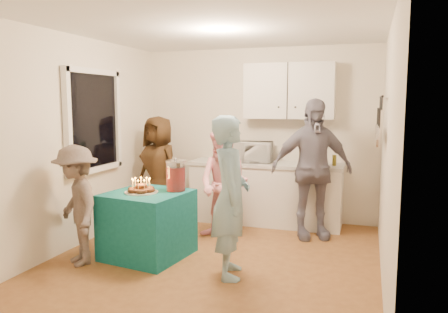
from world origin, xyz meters
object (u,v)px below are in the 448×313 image
(counter, at_px, (265,194))
(punch_jar, at_px, (176,176))
(microwave, at_px, (254,152))
(woman_back_right, at_px, (312,169))
(party_table, at_px, (148,224))
(man_birthday, at_px, (230,197))
(child_near_left, at_px, (77,205))
(woman_back_left, at_px, (159,169))
(woman_back_center, at_px, (224,185))

(counter, distance_m, punch_jar, 1.85)
(microwave, relative_size, woman_back_right, 0.29)
(counter, xyz_separation_m, party_table, (-0.98, -1.82, -0.05))
(punch_jar, height_order, man_birthday, man_birthday)
(microwave, distance_m, woman_back_right, 1.05)
(man_birthday, bearing_deg, woman_back_right, -39.22)
(counter, relative_size, child_near_left, 1.65)
(party_table, height_order, woman_back_right, woman_back_right)
(woman_back_right, bearing_deg, child_near_left, -166.99)
(party_table, xyz_separation_m, child_near_left, (-0.62, -0.46, 0.29))
(woman_back_left, xyz_separation_m, child_near_left, (-0.05, -1.88, -0.13))
(party_table, relative_size, man_birthday, 0.51)
(counter, height_order, microwave, microwave)
(counter, relative_size, woman_back_center, 1.52)
(microwave, bearing_deg, child_near_left, -127.14)
(party_table, bearing_deg, counter, 61.76)
(woman_back_left, bearing_deg, counter, 35.03)
(punch_jar, distance_m, woman_back_right, 1.83)
(counter, bearing_deg, woman_back_right, -34.22)
(microwave, xyz_separation_m, woman_back_right, (0.92, -0.50, -0.14))
(party_table, xyz_separation_m, man_birthday, (1.09, -0.24, 0.45))
(punch_jar, distance_m, man_birthday, 0.91)
(microwave, bearing_deg, counter, -5.34)
(counter, bearing_deg, party_table, -118.24)
(punch_jar, distance_m, child_near_left, 1.14)
(woman_back_left, height_order, woman_back_right, woman_back_right)
(counter, bearing_deg, woman_back_left, -165.63)
(party_table, relative_size, woman_back_center, 0.59)
(woman_back_center, distance_m, child_near_left, 1.84)
(woman_back_left, bearing_deg, party_table, -47.45)
(party_table, height_order, man_birthday, man_birthday)
(child_near_left, bearing_deg, man_birthday, 46.20)
(woman_back_left, height_order, woman_back_center, woman_back_left)
(punch_jar, bearing_deg, woman_back_center, 62.63)
(party_table, xyz_separation_m, woman_back_center, (0.64, 0.88, 0.34))
(woman_back_center, distance_m, woman_back_right, 1.17)
(woman_back_right, bearing_deg, counter, 121.33)
(man_birthday, height_order, woman_back_left, man_birthday)
(punch_jar, relative_size, woman_back_left, 0.21)
(microwave, xyz_separation_m, woman_back_center, (-0.15, -0.95, -0.34))
(party_table, distance_m, woman_back_right, 2.23)
(woman_back_right, xyz_separation_m, child_near_left, (-2.33, -1.78, -0.25))
(woman_back_center, bearing_deg, woman_back_left, 165.99)
(punch_jar, height_order, woman_back_right, woman_back_right)
(microwave, xyz_separation_m, punch_jar, (-0.51, -1.64, -0.13))
(punch_jar, xyz_separation_m, child_near_left, (-0.90, -0.64, -0.26))
(counter, bearing_deg, microwave, 180.00)
(punch_jar, xyz_separation_m, woman_back_right, (1.43, 1.15, -0.01))
(woman_back_right, height_order, child_near_left, woman_back_right)
(microwave, relative_size, woman_back_center, 0.37)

